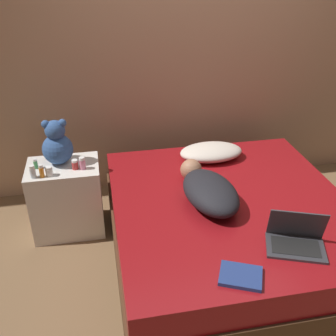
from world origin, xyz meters
The scene contains 15 objects.
ground_plane centered at (0.00, 0.00, 0.00)m, with size 12.00×12.00×0.00m, color brown.
wall_back centered at (0.00, 1.18, 1.30)m, with size 8.00×0.06×2.60m.
bed centered at (0.00, 0.00, 0.25)m, with size 1.68×1.81×0.50m.
nightstand centered at (-1.17, 0.56, 0.30)m, with size 0.55×0.40×0.60m.
pillow centered at (0.04, 0.63, 0.56)m, with size 0.53×0.32×0.12m.
person_lying centered at (-0.16, 0.02, 0.59)m, with size 0.41×0.74×0.19m.
laptop centered at (0.22, -0.53, 0.55)m, with size 0.40×0.33×0.23m.
teddy_bear centered at (-1.19, 0.61, 0.75)m, with size 0.23×0.23×0.36m.
bottle_green centered at (-1.36, 0.55, 0.63)m, with size 0.03×0.03×0.08m.
bottle_white centered at (-1.26, 0.42, 0.63)m, with size 0.05×0.05×0.07m.
bottle_pink centered at (-1.02, 0.48, 0.64)m, with size 0.05×0.05×0.10m.
bottle_red centered at (-1.07, 0.49, 0.63)m, with size 0.05×0.05×0.08m.
bottle_orange centered at (-1.31, 0.41, 0.64)m, with size 0.03×0.03×0.10m.
bottle_clear centered at (-1.37, 0.42, 0.64)m, with size 0.04×0.04×0.10m.
book centered at (-0.19, -0.72, 0.51)m, with size 0.28×0.26×0.02m.
Camera 1 is at (-0.88, -2.18, 2.06)m, focal length 42.00 mm.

